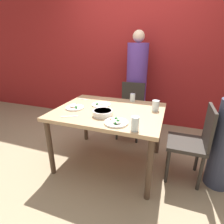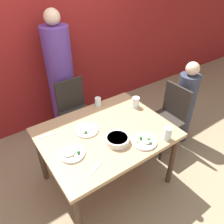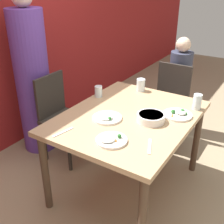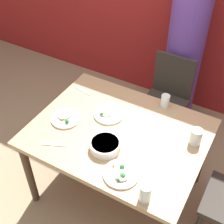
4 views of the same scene
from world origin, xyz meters
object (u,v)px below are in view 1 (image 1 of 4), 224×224
(chair_child_spot, at_px, (193,141))
(person_adult, at_px, (136,86))
(bowl_curry, at_px, (103,113))
(chair_adult_spot, at_px, (131,108))
(glass_water_tall, at_px, (133,97))
(plate_rice_adult, at_px, (101,104))

(chair_child_spot, relative_size, person_adult, 0.53)
(person_adult, bearing_deg, bowl_curry, -93.03)
(chair_adult_spot, xyz_separation_m, glass_water_tall, (0.11, -0.40, 0.30))
(person_adult, relative_size, glass_water_tall, 16.35)
(chair_child_spot, bearing_deg, chair_adult_spot, -131.75)
(chair_adult_spot, bearing_deg, plate_rice_adult, -107.47)
(chair_child_spot, distance_m, person_adult, 1.48)
(person_adult, height_order, glass_water_tall, person_adult)
(chair_adult_spot, distance_m, glass_water_tall, 0.51)
(chair_child_spot, xyz_separation_m, bowl_curry, (-0.97, -0.23, 0.28))
(person_adult, bearing_deg, chair_child_spot, -52.02)
(chair_adult_spot, relative_size, chair_child_spot, 1.00)
(chair_adult_spot, distance_m, person_adult, 0.45)
(chair_child_spot, xyz_separation_m, person_adult, (-0.89, 1.15, 0.29))
(plate_rice_adult, relative_size, glass_water_tall, 2.27)
(chair_child_spot, height_order, person_adult, person_adult)
(bowl_curry, relative_size, glass_water_tall, 2.11)
(bowl_curry, bearing_deg, glass_water_tall, 73.51)
(bowl_curry, bearing_deg, chair_child_spot, 13.11)
(bowl_curry, bearing_deg, chair_adult_spot, 85.94)
(plate_rice_adult, bearing_deg, chair_adult_spot, 72.53)
(chair_adult_spot, relative_size, glass_water_tall, 8.62)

